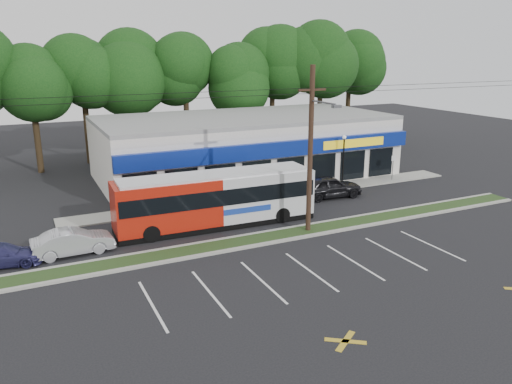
{
  "coord_description": "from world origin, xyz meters",
  "views": [
    {
      "loc": [
        -12.38,
        -23.72,
        10.75
      ],
      "look_at": [
        1.36,
        5.0,
        1.71
      ],
      "focal_mm": 35.0,
      "sensor_mm": 36.0,
      "label": 1
    }
  ],
  "objects": [
    {
      "name": "curb_north",
      "position": [
        0.0,
        1.85,
        0.07
      ],
      "size": [
        40.0,
        0.25,
        0.14
      ],
      "primitive_type": "cube",
      "color": "#9E9E93",
      "rests_on": "ground"
    },
    {
      "name": "strip_mall",
      "position": [
        5.5,
        15.91,
        2.65
      ],
      "size": [
        25.0,
        12.55,
        5.3
      ],
      "color": "beige",
      "rests_on": "ground"
    },
    {
      "name": "sidewalk",
      "position": [
        5.0,
        9.0,
        0.05
      ],
      "size": [
        32.0,
        2.2,
        0.1
      ],
      "primitive_type": "cube",
      "color": "#9E9E93",
      "rests_on": "ground"
    },
    {
      "name": "car_dark",
      "position": [
        8.3,
        6.71,
        0.86
      ],
      "size": [
        5.17,
        2.38,
        1.72
      ],
      "primitive_type": "imported",
      "rotation": [
        0.0,
        0.0,
        1.5
      ],
      "color": "black",
      "rests_on": "ground"
    },
    {
      "name": "car_blue",
      "position": [
        -13.96,
        3.5,
        0.59
      ],
      "size": [
        4.28,
        2.33,
        1.18
      ],
      "primitive_type": "imported",
      "rotation": [
        0.0,
        0.0,
        1.39
      ],
      "color": "navy",
      "rests_on": "ground"
    },
    {
      "name": "utility_pole",
      "position": [
        2.83,
        0.93,
        5.41
      ],
      "size": [
        50.0,
        2.77,
        10.0
      ],
      "color": "black",
      "rests_on": "ground"
    },
    {
      "name": "sign_post",
      "position": [
        16.0,
        8.57,
        1.56
      ],
      "size": [
        0.45,
        0.1,
        2.23
      ],
      "color": "#59595E",
      "rests_on": "ground"
    },
    {
      "name": "curb_south",
      "position": [
        0.0,
        0.15,
        0.07
      ],
      "size": [
        40.0,
        0.25,
        0.14
      ],
      "primitive_type": "cube",
      "color": "#9E9E93",
      "rests_on": "ground"
    },
    {
      "name": "pedestrian_b",
      "position": [
        2.72,
        8.5,
        0.77
      ],
      "size": [
        0.94,
        0.87,
        1.55
      ],
      "primitive_type": "imported",
      "rotation": [
        0.0,
        0.0,
        2.65
      ],
      "color": "beige",
      "rests_on": "ground"
    },
    {
      "name": "ground",
      "position": [
        0.0,
        0.0,
        0.0
      ],
      "size": [
        120.0,
        120.0,
        0.0
      ],
      "primitive_type": "plane",
      "color": "black",
      "rests_on": "ground"
    },
    {
      "name": "tree_line",
      "position": [
        4.0,
        26.0,
        8.42
      ],
      "size": [
        46.76,
        6.76,
        11.83
      ],
      "color": "black",
      "rests_on": "ground"
    },
    {
      "name": "metrobus",
      "position": [
        -1.65,
        4.5,
        1.81
      ],
      "size": [
        12.82,
        3.09,
        3.42
      ],
      "rotation": [
        0.0,
        0.0,
        -0.03
      ],
      "color": "#B11C0D",
      "rests_on": "ground"
    },
    {
      "name": "pedestrian_a",
      "position": [
        6.52,
        7.77,
        0.97
      ],
      "size": [
        0.83,
        0.69,
        1.95
      ],
      "primitive_type": "imported",
      "rotation": [
        0.0,
        0.0,
        3.51
      ],
      "color": "silver",
      "rests_on": "ground"
    },
    {
      "name": "lamp_post",
      "position": [
        11.0,
        8.8,
        2.67
      ],
      "size": [
        0.3,
        0.3,
        4.25
      ],
      "color": "black",
      "rests_on": "ground"
    },
    {
      "name": "grass_strip",
      "position": [
        0.0,
        1.0,
        0.06
      ],
      "size": [
        40.0,
        1.6,
        0.12
      ],
      "primitive_type": "cube",
      "color": "#243315",
      "rests_on": "ground"
    },
    {
      "name": "car_silver",
      "position": [
        -10.43,
        3.5,
        0.71
      ],
      "size": [
        4.38,
        1.71,
        1.42
      ],
      "primitive_type": "imported",
      "rotation": [
        0.0,
        0.0,
        1.62
      ],
      "color": "#AFB0B7",
      "rests_on": "ground"
    }
  ]
}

